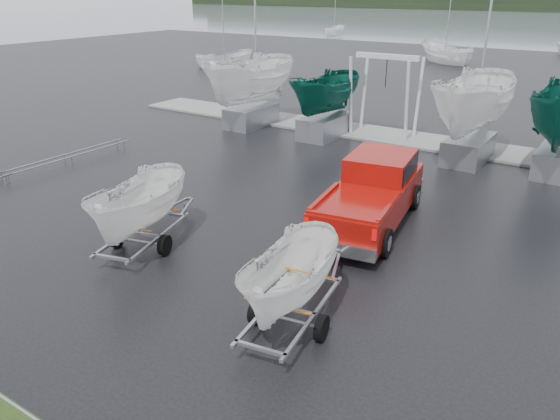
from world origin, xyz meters
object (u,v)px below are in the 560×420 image
object	(u,v)px
pickup_truck	(374,190)
trailer_parked	(136,162)
boat_hoist	(385,84)
trailer_hitched	(292,229)

from	to	relation	value
pickup_truck	trailer_parked	bearing A→B (deg)	-139.38
trailer_parked	pickup_truck	bearing A→B (deg)	33.85
trailer_parked	boat_hoist	bearing A→B (deg)	72.31
trailer_hitched	boat_hoist	size ratio (longest dim) A/B	1.09
pickup_truck	boat_hoist	world-z (taller)	boat_hoist
pickup_truck	trailer_hitched	distance (m)	6.81
pickup_truck	trailer_parked	xyz separation A→B (m)	(-4.79, -5.60, 1.58)
trailer_parked	boat_hoist	distance (m)	16.06
pickup_truck	trailer_hitched	world-z (taller)	trailer_hitched
boat_hoist	pickup_truck	bearing A→B (deg)	-68.05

